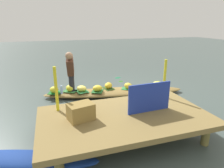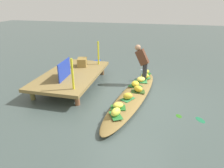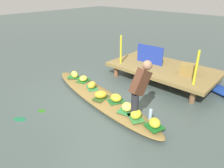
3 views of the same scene
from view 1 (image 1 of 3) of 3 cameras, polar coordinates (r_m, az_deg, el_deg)
The scene contains 28 objects.
canal_water at distance 6.03m, azimuth 0.88°, elevation -3.19°, with size 40.00×40.00×0.00m, color #414F4B.
dock_platform at distance 3.80m, azimuth 3.79°, elevation -9.72°, with size 3.20×1.80×0.45m.
vendor_boat at distance 6.00m, azimuth 0.89°, elevation -2.36°, with size 4.24×0.75×0.18m, color olive.
moored_boat at distance 3.56m, azimuth -25.00°, elevation -19.39°, with size 2.44×0.46×0.18m, color navy.
leaf_mat_0 at distance 5.82m, azimuth -4.23°, elevation -2.04°, with size 0.39×0.31×0.01m, color #215C28.
banana_bunch_0 at distance 5.79m, azimuth -4.25°, elevation -1.22°, with size 0.28×0.24×0.18m, color yellow.
leaf_mat_1 at distance 6.02m, azimuth 4.71°, elevation -1.38°, with size 0.39×0.26×0.01m, color #2D7B40.
banana_bunch_1 at distance 5.99m, azimuth 4.73°, elevation -0.54°, with size 0.28×0.20×0.19m, color gold.
leaf_mat_2 at distance 5.86m, azimuth -8.78°, elevation -2.04°, with size 0.42×0.32×0.01m, color #307D40.
banana_bunch_2 at distance 5.84m, azimuth -8.82°, elevation -1.28°, with size 0.30×0.24×0.17m, color #F4E056.
leaf_mat_3 at distance 6.30m, azimuth 13.02°, elevation -0.90°, with size 0.43×0.24×0.01m, color #277030.
banana_bunch_3 at distance 6.27m, azimuth 13.08°, elevation -0.06°, with size 0.31×0.19×0.20m, color #E6E64B.
leaf_mat_4 at distance 6.04m, azimuth -1.04°, elevation -1.25°, with size 0.41×0.28×0.01m, color #2F4F1D.
banana_bunch_4 at distance 6.01m, azimuth -1.04°, elevation -0.44°, with size 0.29×0.21×0.18m, color yellow.
leaf_mat_5 at distance 5.93m, azimuth -12.09°, elevation -2.00°, with size 0.38×0.28×0.01m, color #377B39.
banana_bunch_5 at distance 5.90m, azimuth -12.15°, elevation -1.14°, with size 0.27×0.22×0.19m, color yellow.
leaf_mat_6 at distance 6.10m, azimuth 10.04°, elevation -1.32°, with size 0.39×0.29×0.01m, color #236724.
banana_bunch_6 at distance 6.08m, azimuth 10.08°, elevation -0.69°, with size 0.28×0.22×0.14m, color #ECDE47.
leaf_mat_7 at distance 5.91m, azimuth -16.39°, elevation -2.42°, with size 0.31×0.33×0.01m, color #186121.
banana_bunch_7 at distance 5.88m, azimuth -16.47°, elevation -1.58°, with size 0.22×0.26×0.18m, color gold.
vendor_person at distance 5.62m, azimuth -11.98°, elevation 4.16°, with size 0.26×0.52×1.20m.
water_bottle at distance 5.73m, azimuth -14.46°, elevation -1.65°, with size 0.07×0.07×0.24m, color #ACC9EC.
market_banner at distance 3.86m, azimuth 10.82°, elevation -3.92°, with size 0.90×0.03×0.58m, color #1F35A0.
railing_post_west at distance 4.65m, azimuth 15.02°, elevation 1.51°, with size 0.06×0.06×0.89m, color yellow.
railing_post_east at distance 3.93m, azimuth -15.93°, elevation -1.45°, with size 0.06×0.06×0.89m, color yellow.
produce_crate at distance 3.58m, azimuth -9.04°, elevation -7.97°, with size 0.44×0.32×0.30m, color olive.
drifting_plant_0 at distance 7.89m, azimuth 1.70°, elevation 1.85°, with size 0.31×0.17×0.01m, color #1A683F.
drifting_plant_1 at distance 7.41m, azimuth 2.60°, elevation 0.79°, with size 0.19×0.14×0.01m, color #2A6B19.
Camera 1 is at (1.83, 5.34, 2.13)m, focal length 31.45 mm.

